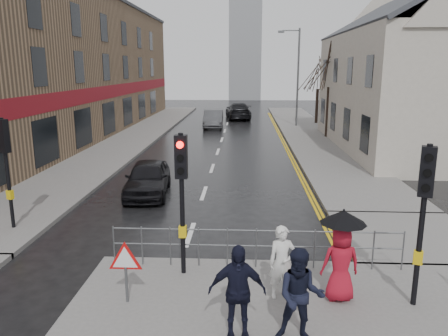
# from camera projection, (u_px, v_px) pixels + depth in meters

# --- Properties ---
(ground) EXTENTS (120.00, 120.00, 0.00)m
(ground) POSITION_uv_depth(u_px,v_px,m) (174.00, 281.00, 10.38)
(ground) COLOR black
(ground) RESTS_ON ground
(left_pavement) EXTENTS (4.00, 44.00, 0.14)m
(left_pavement) POSITION_uv_depth(u_px,v_px,m) (138.00, 134.00, 33.06)
(left_pavement) COLOR #605E5B
(left_pavement) RESTS_ON ground
(right_pavement) EXTENTS (4.00, 40.00, 0.14)m
(right_pavement) POSITION_uv_depth(u_px,v_px,m) (307.00, 131.00, 34.39)
(right_pavement) COLOR #605E5B
(right_pavement) RESTS_ON ground
(pavement_bridge_right) EXTENTS (4.00, 4.20, 0.14)m
(pavement_bridge_right) POSITION_uv_depth(u_px,v_px,m) (407.00, 236.00, 12.98)
(pavement_bridge_right) COLOR #605E5B
(pavement_bridge_right) RESTS_ON ground
(building_left_terrace) EXTENTS (8.00, 42.00, 10.00)m
(building_left_terrace) POSITION_uv_depth(u_px,v_px,m) (55.00, 67.00, 31.25)
(building_left_terrace) COLOR #8C6E50
(building_left_terrace) RESTS_ON ground
(building_right_cream) EXTENTS (9.00, 16.40, 10.10)m
(building_right_cream) POSITION_uv_depth(u_px,v_px,m) (418.00, 71.00, 26.26)
(building_right_cream) COLOR beige
(building_right_cream) RESTS_ON ground
(church_tower) EXTENTS (5.00, 5.00, 18.00)m
(church_tower) POSITION_uv_depth(u_px,v_px,m) (245.00, 42.00, 68.64)
(church_tower) COLOR gray
(church_tower) RESTS_ON ground
(traffic_signal_near_left) EXTENTS (0.28, 0.27, 3.40)m
(traffic_signal_near_left) POSITION_uv_depth(u_px,v_px,m) (182.00, 180.00, 10.01)
(traffic_signal_near_left) COLOR black
(traffic_signal_near_left) RESTS_ON near_pavement
(traffic_signal_near_right) EXTENTS (0.34, 0.33, 3.40)m
(traffic_signal_near_right) POSITION_uv_depth(u_px,v_px,m) (424.00, 198.00, 8.60)
(traffic_signal_near_right) COLOR black
(traffic_signal_near_right) RESTS_ON near_pavement
(traffic_signal_far_left) EXTENTS (0.34, 0.33, 3.40)m
(traffic_signal_far_left) POSITION_uv_depth(u_px,v_px,m) (5.00, 154.00, 13.02)
(traffic_signal_far_left) COLOR black
(traffic_signal_far_left) RESTS_ON left_pavement
(guard_railing_front) EXTENTS (7.14, 0.04, 1.00)m
(guard_railing_front) POSITION_uv_depth(u_px,v_px,m) (256.00, 239.00, 10.68)
(guard_railing_front) COLOR #595B5E
(guard_railing_front) RESTS_ON near_pavement
(warning_sign) EXTENTS (0.80, 0.07, 1.35)m
(warning_sign) POSITION_uv_depth(u_px,v_px,m) (125.00, 262.00, 9.01)
(warning_sign) COLOR #595B5E
(warning_sign) RESTS_ON near_pavement
(street_lamp) EXTENTS (1.83, 0.25, 8.00)m
(street_lamp) POSITION_uv_depth(u_px,v_px,m) (296.00, 71.00, 36.30)
(street_lamp) COLOR #595B5E
(street_lamp) RESTS_ON right_pavement
(tree_near) EXTENTS (2.40, 2.40, 6.58)m
(tree_near) POSITION_uv_depth(u_px,v_px,m) (330.00, 65.00, 30.29)
(tree_near) COLOR #2F211A
(tree_near) RESTS_ON right_pavement
(tree_far) EXTENTS (2.40, 2.40, 5.64)m
(tree_far) POSITION_uv_depth(u_px,v_px,m) (318.00, 74.00, 38.21)
(tree_far) COLOR #2F211A
(tree_far) RESTS_ON right_pavement
(pedestrian_a) EXTENTS (0.63, 0.46, 1.59)m
(pedestrian_a) POSITION_uv_depth(u_px,v_px,m) (282.00, 262.00, 9.25)
(pedestrian_a) COLOR silver
(pedestrian_a) RESTS_ON near_pavement
(pedestrian_b) EXTENTS (0.93, 0.77, 1.76)m
(pedestrian_b) POSITION_uv_depth(u_px,v_px,m) (300.00, 296.00, 7.72)
(pedestrian_b) COLOR black
(pedestrian_b) RESTS_ON near_pavement
(pedestrian_with_umbrella) EXTENTS (0.96, 0.96, 1.99)m
(pedestrian_with_umbrella) POSITION_uv_depth(u_px,v_px,m) (341.00, 251.00, 9.08)
(pedestrian_with_umbrella) COLOR #A91326
(pedestrian_with_umbrella) RESTS_ON near_pavement
(pedestrian_d) EXTENTS (1.07, 0.51, 1.79)m
(pedestrian_d) POSITION_uv_depth(u_px,v_px,m) (237.00, 292.00, 7.84)
(pedestrian_d) COLOR black
(pedestrian_d) RESTS_ON near_pavement
(car_parked) EXTENTS (1.96, 4.13, 1.36)m
(car_parked) POSITION_uv_depth(u_px,v_px,m) (148.00, 178.00, 17.37)
(car_parked) COLOR black
(car_parked) RESTS_ON ground
(car_mid) EXTENTS (1.69, 4.51, 1.47)m
(car_mid) POSITION_uv_depth(u_px,v_px,m) (213.00, 119.00, 37.00)
(car_mid) COLOR #424346
(car_mid) RESTS_ON ground
(car_far) EXTENTS (2.83, 5.70, 1.59)m
(car_far) POSITION_uv_depth(u_px,v_px,m) (238.00, 111.00, 43.15)
(car_far) COLOR black
(car_far) RESTS_ON ground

